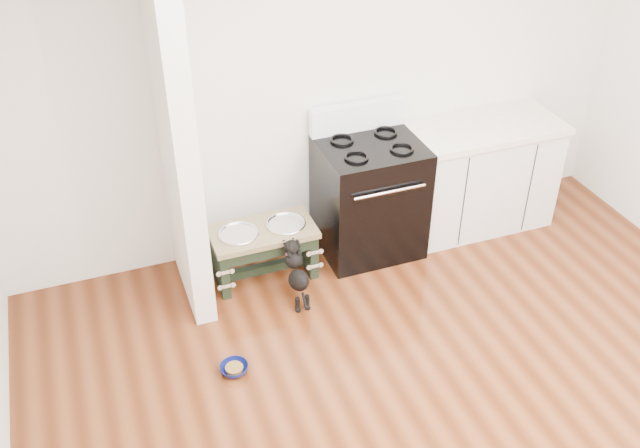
# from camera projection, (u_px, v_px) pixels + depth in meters

# --- Properties ---
(room_shell) EXTENTS (5.00, 5.00, 5.00)m
(room_shell) POSITION_uv_depth(u_px,v_px,m) (523.00, 234.00, 3.14)
(room_shell) COLOR silver
(room_shell) RESTS_ON ground
(partition_wall) EXTENTS (0.15, 0.80, 2.70)m
(partition_wall) POSITION_uv_depth(u_px,v_px,m) (175.00, 127.00, 4.58)
(partition_wall) COLOR silver
(partition_wall) RESTS_ON ground
(oven_range) EXTENTS (0.76, 0.69, 1.14)m
(oven_range) POSITION_uv_depth(u_px,v_px,m) (369.00, 196.00, 5.53)
(oven_range) COLOR black
(oven_range) RESTS_ON ground
(cabinet_run) EXTENTS (1.24, 0.64, 0.91)m
(cabinet_run) POSITION_uv_depth(u_px,v_px,m) (478.00, 175.00, 5.83)
(cabinet_run) COLOR silver
(cabinet_run) RESTS_ON ground
(dog_feeder) EXTENTS (0.78, 0.42, 0.44)m
(dog_feeder) POSITION_uv_depth(u_px,v_px,m) (263.00, 243.00, 5.31)
(dog_feeder) COLOR black
(dog_feeder) RESTS_ON ground
(puppy) EXTENTS (0.14, 0.40, 0.47)m
(puppy) POSITION_uv_depth(u_px,v_px,m) (297.00, 272.00, 5.09)
(puppy) COLOR black
(puppy) RESTS_ON ground
(floor_bowl) EXTENTS (0.20, 0.20, 0.06)m
(floor_bowl) POSITION_uv_depth(u_px,v_px,m) (234.00, 369.00, 4.63)
(floor_bowl) COLOR #0C1356
(floor_bowl) RESTS_ON ground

